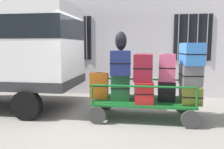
% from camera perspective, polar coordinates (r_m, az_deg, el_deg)
% --- Properties ---
extents(ground_plane, '(40.00, 40.00, 0.00)m').
position_cam_1_polar(ground_plane, '(5.70, 0.86, -10.57)').
color(ground_plane, gray).
extents(building_wall, '(12.00, 0.38, 5.00)m').
position_cam_1_polar(building_wall, '(8.14, 3.48, 12.52)').
color(building_wall, silver).
rests_on(building_wall, ground).
extents(luggage_cart, '(2.39, 1.26, 0.44)m').
position_cam_1_polar(luggage_cart, '(5.61, 7.69, -6.99)').
color(luggage_cart, '#146023').
rests_on(luggage_cart, ground).
extents(cart_railing, '(2.28, 1.12, 0.44)m').
position_cam_1_polar(cart_railing, '(5.52, 7.76, -2.57)').
color(cart_railing, '#146023').
rests_on(cart_railing, luggage_cart).
extents(suitcase_left_bottom, '(0.46, 0.28, 0.64)m').
position_cam_1_polar(suitcase_left_bottom, '(5.67, -3.19, -2.73)').
color(suitcase_left_bottom, orange).
rests_on(suitcase_left_bottom, luggage_cart).
extents(suitcase_midleft_bottom, '(0.48, 0.50, 0.62)m').
position_cam_1_polar(suitcase_midleft_bottom, '(5.52, 2.15, -3.12)').
color(suitcase_midleft_bottom, '#194C28').
rests_on(suitcase_midleft_bottom, luggage_cart).
extents(suitcase_midleft_middle, '(0.53, 0.79, 0.57)m').
position_cam_1_polar(suitcase_midleft_middle, '(5.44, 2.17, 3.01)').
color(suitcase_midleft_middle, navy).
rests_on(suitcase_midleft_middle, suitcase_midleft_bottom).
extents(suitcase_center_bottom, '(0.48, 1.00, 0.49)m').
position_cam_1_polar(suitcase_center_bottom, '(5.51, 7.74, -3.90)').
color(suitcase_center_bottom, '#B21E1E').
rests_on(suitcase_center_bottom, luggage_cart).
extents(suitcase_center_middle, '(0.45, 0.82, 0.61)m').
position_cam_1_polar(suitcase_center_middle, '(5.44, 7.84, 1.84)').
color(suitcase_center_middle, maroon).
rests_on(suitcase_center_middle, suitcase_center_bottom).
extents(suitcase_midright_bottom, '(0.40, 0.29, 0.46)m').
position_cam_1_polar(suitcase_midright_bottom, '(5.54, 13.32, -4.10)').
color(suitcase_midright_bottom, black).
rests_on(suitcase_midright_bottom, luggage_cart).
extents(suitcase_midright_middle, '(0.38, 0.39, 0.65)m').
position_cam_1_polar(suitcase_midright_middle, '(5.52, 13.44, 1.67)').
color(suitcase_midright_middle, '#CC4C72').
rests_on(suitcase_midright_middle, suitcase_midright_bottom).
extents(suitcase_right_bottom, '(0.47, 0.92, 0.39)m').
position_cam_1_polar(suitcase_right_bottom, '(5.65, 18.75, -4.47)').
color(suitcase_right_bottom, '#4C5119').
rests_on(suitcase_right_bottom, luggage_cart).
extents(suitcase_right_middle, '(0.48, 0.58, 0.48)m').
position_cam_1_polar(suitcase_right_middle, '(5.61, 18.87, -0.10)').
color(suitcase_right_middle, slate).
rests_on(suitcase_right_middle, suitcase_right_bottom).
extents(suitcase_right_top, '(0.47, 0.83, 0.50)m').
position_cam_1_polar(suitcase_right_top, '(5.56, 19.10, 4.87)').
color(suitcase_right_top, '#3372C6').
rests_on(suitcase_right_top, suitcase_right_middle).
extents(backpack, '(0.27, 0.22, 0.44)m').
position_cam_1_polar(backpack, '(5.45, 2.21, 8.32)').
color(backpack, black).
rests_on(backpack, suitcase_midleft_middle).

